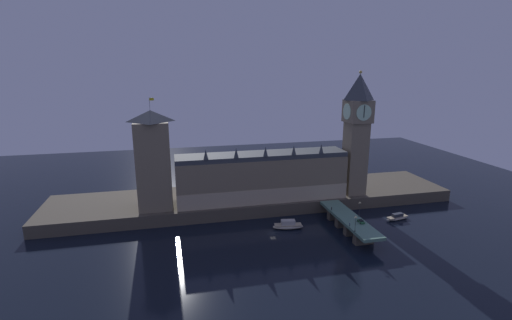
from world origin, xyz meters
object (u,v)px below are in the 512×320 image
object	(u,v)px
clock_tower	(357,131)
pedestrian_near_rail	(350,224)
boat_downstream	(397,217)
pedestrian_far_rail	(332,208)
car_southbound_lead	(361,221)
street_lamp_near	(355,222)
street_lamp_mid	(360,207)
victoria_tower	(153,160)
boat_upstream	(288,226)

from	to	relation	value
clock_tower	pedestrian_near_rail	xyz separation A→B (m)	(-22.41, -40.97, -34.19)
boat_downstream	pedestrian_far_rail	bearing A→B (deg)	173.28
clock_tower	car_southbound_lead	distance (m)	54.06
pedestrian_far_rail	street_lamp_near	xyz separation A→B (m)	(-0.40, -24.83, 3.47)
car_southbound_lead	street_lamp_near	distance (m)	11.33
street_lamp_near	street_lamp_mid	world-z (taller)	street_lamp_mid
pedestrian_near_rail	street_lamp_mid	world-z (taller)	street_lamp_mid
pedestrian_far_rail	street_lamp_near	bearing A→B (deg)	-90.92
victoria_tower	car_southbound_lead	xyz separation A→B (m)	(90.58, -41.32, -23.63)
car_southbound_lead	street_lamp_mid	bearing A→B (deg)	68.65
pedestrian_near_rail	street_lamp_near	world-z (taller)	street_lamp_near
clock_tower	boat_downstream	bearing A→B (deg)	-65.30
car_southbound_lead	street_lamp_near	size ratio (longest dim) A/B	0.58
victoria_tower	car_southbound_lead	size ratio (longest dim) A/B	13.34
pedestrian_far_rail	pedestrian_near_rail	bearing A→B (deg)	-90.00
car_southbound_lead	street_lamp_near	xyz separation A→B (m)	(-7.13, -7.96, 3.78)
boat_downstream	pedestrian_near_rail	bearing A→B (deg)	-156.01
victoria_tower	street_lamp_mid	size ratio (longest dim) A/B	7.54
street_lamp_mid	car_southbound_lead	bearing A→B (deg)	-111.35
street_lamp_near	clock_tower	bearing A→B (deg)	63.88
clock_tower	street_lamp_mid	xyz separation A→B (m)	(-13.04, -31.80, -30.59)
victoria_tower	boat_upstream	distance (m)	72.60
boat_downstream	street_lamp_mid	bearing A→B (deg)	-166.28
clock_tower	car_southbound_lead	bearing A→B (deg)	-112.13
victoria_tower	boat_upstream	xyz separation A→B (m)	(60.97, -26.48, -29.19)
pedestrian_near_rail	boat_upstream	xyz separation A→B (m)	(-22.88, 17.25, -5.86)
pedestrian_near_rail	pedestrian_far_rail	world-z (taller)	pedestrian_far_rail
car_southbound_lead	pedestrian_far_rail	xyz separation A→B (m)	(-6.73, 16.87, 0.31)
street_lamp_mid	pedestrian_far_rail	bearing A→B (deg)	132.82
car_southbound_lead	boat_upstream	xyz separation A→B (m)	(-29.61, 14.84, -5.56)
boat_downstream	boat_upstream	bearing A→B (deg)	177.98
boat_upstream	boat_downstream	distance (m)	57.16
clock_tower	boat_downstream	world-z (taller)	clock_tower
boat_downstream	street_lamp_near	bearing A→B (deg)	-149.03
street_lamp_mid	clock_tower	bearing A→B (deg)	67.70
pedestrian_near_rail	street_lamp_near	size ratio (longest dim) A/B	0.25
car_southbound_lead	pedestrian_near_rail	size ratio (longest dim) A/B	2.35
car_southbound_lead	street_lamp_near	world-z (taller)	street_lamp_near
victoria_tower	pedestrian_near_rail	bearing A→B (deg)	-27.54
pedestrian_far_rail	boat_upstream	distance (m)	23.71
pedestrian_near_rail	pedestrian_far_rail	size ratio (longest dim) A/B	0.99
street_lamp_near	boat_upstream	xyz separation A→B (m)	(-22.48, 22.80, -9.34)
car_southbound_lead	street_lamp_mid	distance (m)	8.24
pedestrian_far_rail	boat_downstream	xyz separation A→B (m)	(34.24, -4.04, -6.27)
car_southbound_lead	pedestrian_near_rail	distance (m)	7.15
car_southbound_lead	victoria_tower	bearing A→B (deg)	155.48
street_lamp_near	victoria_tower	bearing A→B (deg)	149.44
pedestrian_near_rail	boat_upstream	size ratio (longest dim) A/B	0.12
pedestrian_near_rail	boat_upstream	distance (m)	29.25
street_lamp_near	street_lamp_mid	size ratio (longest dim) A/B	0.97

